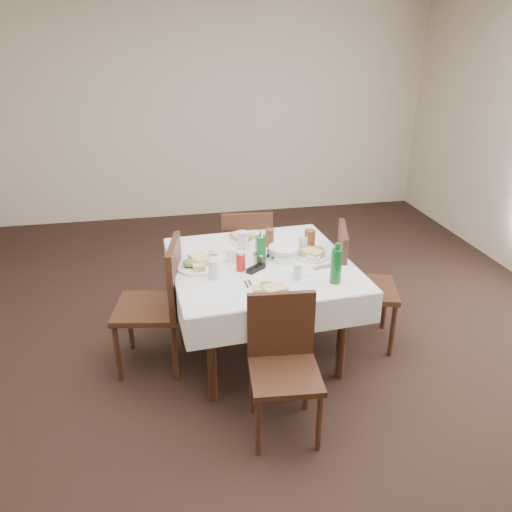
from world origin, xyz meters
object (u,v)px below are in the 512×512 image
at_px(water_n, 243,241).
at_px(water_e, 303,244).
at_px(chair_west, 161,298).
at_px(dining_table, 261,273).
at_px(water_s, 297,271).
at_px(bread_basket, 283,252).
at_px(water_w, 214,269).
at_px(coffee_mug, 232,256).
at_px(chair_south, 283,356).
at_px(green_bottle, 336,265).
at_px(ketchup_bottle, 241,261).
at_px(chair_east, 355,279).
at_px(chair_north, 246,251).
at_px(oil_cruet_dark, 262,246).
at_px(oil_cruet_green, 261,249).

bearing_deg(water_n, water_e, -17.54).
bearing_deg(chair_west, dining_table, 0.69).
bearing_deg(water_s, bread_basket, 90.47).
distance_m(water_w, coffee_mug, 0.28).
xyz_separation_m(bread_basket, coffee_mug, (-0.38, -0.00, 0.00)).
xyz_separation_m(chair_south, water_s, (0.21, 0.46, 0.32)).
distance_m(bread_basket, green_bottle, 0.52).
relative_size(chair_south, ketchup_bottle, 6.16).
bearing_deg(water_s, water_n, 115.62).
xyz_separation_m(chair_south, bread_basket, (0.20, 0.82, 0.30)).
relative_size(chair_east, water_s, 8.25).
height_order(dining_table, chair_north, chair_north).
bearing_deg(oil_cruet_dark, chair_south, -93.07).
bearing_deg(oil_cruet_green, chair_west, 179.27).
relative_size(water_n, coffee_mug, 1.11).
relative_size(chair_east, water_w, 7.42).
relative_size(chair_south, water_e, 6.98).
xyz_separation_m(water_n, oil_cruet_dark, (0.11, -0.17, 0.02)).
xyz_separation_m(dining_table, water_n, (-0.09, 0.25, 0.16)).
relative_size(oil_cruet_dark, ketchup_bottle, 1.50).
bearing_deg(dining_table, bread_basket, 17.17).
xyz_separation_m(water_s, water_e, (0.16, 0.42, 0.00)).
bearing_deg(dining_table, chair_east, 1.37).
bearing_deg(green_bottle, oil_cruet_dark, 129.22).
xyz_separation_m(water_w, coffee_mug, (0.16, 0.23, -0.02)).
distance_m(dining_table, chair_west, 0.74).
bearing_deg(chair_south, ketchup_bottle, 101.84).
xyz_separation_m(ketchup_bottle, green_bottle, (0.58, -0.30, 0.06)).
relative_size(dining_table, water_s, 11.66).
xyz_separation_m(water_e, oil_cruet_dark, (-0.32, -0.03, 0.03)).
bearing_deg(chair_south, water_w, 119.86).
xyz_separation_m(water_e, oil_cruet_green, (-0.35, -0.13, 0.05)).
bearing_deg(chair_south, chair_north, 88.07).
relative_size(chair_west, green_bottle, 3.50).
xyz_separation_m(water_n, water_e, (0.43, -0.14, -0.01)).
bearing_deg(water_s, dining_table, 120.18).
bearing_deg(water_w, green_bottle, -15.67).
distance_m(chair_north, water_s, 1.13).
height_order(chair_north, water_e, chair_north).
height_order(water_w, ketchup_bottle, ketchup_bottle).
xyz_separation_m(water_s, bread_basket, (-0.00, 0.37, -0.02)).
distance_m(chair_south, water_w, 0.75).
xyz_separation_m(chair_west, oil_cruet_dark, (0.75, 0.09, 0.30)).
relative_size(water_w, ketchup_bottle, 0.91).
xyz_separation_m(chair_north, water_w, (-0.39, -0.95, 0.31)).
height_order(chair_east, chair_west, chair_west).
bearing_deg(water_e, chair_west, -173.55).
bearing_deg(water_s, chair_north, 98.17).
distance_m(chair_north, chair_west, 1.08).
xyz_separation_m(chair_north, green_bottle, (0.39, -1.16, 0.37)).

